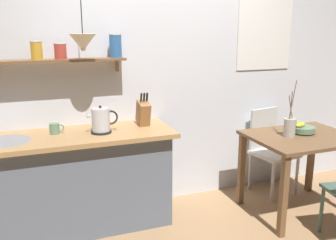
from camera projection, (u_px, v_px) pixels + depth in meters
name	position (u px, v px, depth m)	size (l,w,h in m)	color
ground_plane	(188.00, 225.00, 3.43)	(14.00, 14.00, 0.00)	#A87F56
back_wall	(182.00, 70.00, 3.76)	(6.80, 0.11, 2.70)	silver
kitchen_counter	(69.00, 182.00, 3.26)	(1.83, 0.63, 0.89)	slate
wall_shelf	(69.00, 54.00, 3.18)	(1.13, 0.20, 0.34)	brown
dining_table	(301.00, 148.00, 3.55)	(0.98, 0.77, 0.78)	brown
dining_chair_far	(269.00, 146.00, 4.07)	(0.48, 0.47, 0.91)	silver
fruit_bowl	(302.00, 128.00, 3.59)	(0.23, 0.23, 0.12)	slate
twig_vase	(290.00, 127.00, 3.47)	(0.11, 0.11, 0.53)	#B7B2A8
electric_kettle	(101.00, 121.00, 3.17)	(0.26, 0.18, 0.24)	black
knife_block	(143.00, 113.00, 3.40)	(0.10, 0.20, 0.31)	#9E6B3D
coffee_mug_by_sink	(55.00, 128.00, 3.15)	(0.12, 0.08, 0.09)	slate
pendant_lamp	(83.00, 42.00, 3.01)	(0.22, 0.22, 0.66)	black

